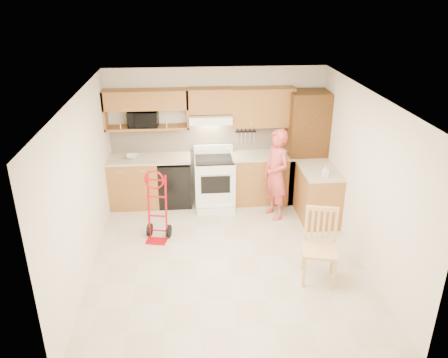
{
  "coord_description": "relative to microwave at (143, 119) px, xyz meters",
  "views": [
    {
      "loc": [
        -0.52,
        -5.76,
        3.85
      ],
      "look_at": [
        0.0,
        0.5,
        1.1
      ],
      "focal_mm": 35.94,
      "sensor_mm": 36.0,
      "label": 1
    }
  ],
  "objects": [
    {
      "name": "lower_cab_left",
      "position": [
        -0.23,
        -0.14,
        -1.19
      ],
      "size": [
        0.9,
        0.6,
        0.9
      ],
      "primitive_type": "cube",
      "color": "olive",
      "rests_on": "ground"
    },
    {
      "name": "wall_left",
      "position": [
        -0.69,
        -2.08,
        -0.39
      ],
      "size": [
        0.02,
        4.5,
        2.5
      ],
      "primitive_type": "cube",
      "color": "#F1E5CA",
      "rests_on": "ground"
    },
    {
      "name": "pantry_tall",
      "position": [
        2.97,
        -0.14,
        -0.59
      ],
      "size": [
        0.7,
        0.6,
        2.1
      ],
      "primitive_type": "cube",
      "color": "#583914",
      "rests_on": "ground"
    },
    {
      "name": "upper_cab_center",
      "position": [
        1.2,
        0.0,
        0.3
      ],
      "size": [
        0.76,
        0.33,
        0.44
      ],
      "primitive_type": "cube",
      "color": "olive",
      "rests_on": "wall_back"
    },
    {
      "name": "wall_back",
      "position": [
        1.32,
        0.17,
        -0.39
      ],
      "size": [
        4.0,
        0.02,
        2.5
      ],
      "primitive_type": "cube",
      "color": "#F1E5CA",
      "rests_on": "ground"
    },
    {
      "name": "countertop_left",
      "position": [
        0.07,
        -0.13,
        -0.72
      ],
      "size": [
        1.5,
        0.63,
        0.04
      ],
      "primitive_type": "cube",
      "color": "#BEAC8C",
      "rests_on": "lower_cab_left"
    },
    {
      "name": "countertop_right",
      "position": [
        2.15,
        -0.13,
        -0.72
      ],
      "size": [
        1.14,
        0.63,
        0.04
      ],
      "primitive_type": "cube",
      "color": "#BEAC8C",
      "rests_on": "lower_cab_right"
    },
    {
      "name": "soap_bottle",
      "position": [
        3.02,
        -1.24,
        -0.6
      ],
      "size": [
        0.1,
        0.1,
        0.19
      ],
      "primitive_type": "imported",
      "rotation": [
        0.0,
        0.0,
        0.12
      ],
      "color": "white",
      "rests_on": "countertop_return"
    },
    {
      "name": "ceiling",
      "position": [
        1.32,
        -2.08,
        0.87
      ],
      "size": [
        4.0,
        4.5,
        0.02
      ],
      "primitive_type": "cube",
      "color": "white",
      "rests_on": "ground"
    },
    {
      "name": "backsplash",
      "position": [
        1.32,
        0.15,
        -0.44
      ],
      "size": [
        3.92,
        0.03,
        0.55
      ],
      "primitive_type": "cube",
      "color": "beige",
      "rests_on": "wall_back"
    },
    {
      "name": "dishwasher",
      "position": [
        0.52,
        -0.14,
        -1.21
      ],
      "size": [
        0.6,
        0.6,
        0.85
      ],
      "primitive_type": "cube",
      "color": "black",
      "rests_on": "ground"
    },
    {
      "name": "wall_front",
      "position": [
        1.32,
        -4.34,
        -0.39
      ],
      "size": [
        4.0,
        0.02,
        2.5
      ],
      "primitive_type": "cube",
      "color": "#F1E5CA",
      "rests_on": "ground"
    },
    {
      "name": "hand_truck",
      "position": [
        0.24,
        -1.44,
        -1.09
      ],
      "size": [
        0.51,
        0.48,
        1.1
      ],
      "primitive_type": null,
      "rotation": [
        0.0,
        0.0,
        -0.22
      ],
      "color": "#B90810",
      "rests_on": "ground"
    },
    {
      "name": "bowl",
      "position": [
        -0.22,
        -0.14,
        -0.67
      ],
      "size": [
        0.25,
        0.25,
        0.06
      ],
      "primitive_type": "imported",
      "rotation": [
        0.0,
        0.0,
        -0.05
      ],
      "color": "white",
      "rests_on": "countertop_left"
    },
    {
      "name": "cab_return_right",
      "position": [
        3.02,
        -0.94,
        -1.19
      ],
      "size": [
        0.6,
        1.0,
        0.9
      ],
      "primitive_type": "cube",
      "color": "olive",
      "rests_on": "ground"
    },
    {
      "name": "floor",
      "position": [
        1.32,
        -2.08,
        -1.65
      ],
      "size": [
        4.0,
        4.5,
        0.02
      ],
      "primitive_type": "cube",
      "color": "#C3B396",
      "rests_on": "ground"
    },
    {
      "name": "person",
      "position": [
        2.29,
        -0.81,
        -0.82
      ],
      "size": [
        0.58,
        0.69,
        1.62
      ],
      "primitive_type": "imported",
      "rotation": [
        0.0,
        0.0,
        -1.19
      ],
      "color": "#BF433E",
      "rests_on": "ground"
    },
    {
      "name": "wall_right",
      "position": [
        3.33,
        -2.08,
        -0.39
      ],
      "size": [
        0.02,
        4.5,
        2.5
      ],
      "primitive_type": "cube",
      "color": "#F1E5CA",
      "rests_on": "ground"
    },
    {
      "name": "countertop_return",
      "position": [
        3.02,
        -0.94,
        -0.72
      ],
      "size": [
        0.63,
        1.0,
        0.04
      ],
      "primitive_type": "cube",
      "color": "#BEAC8C",
      "rests_on": "cab_return_right"
    },
    {
      "name": "microwave",
      "position": [
        0.0,
        0.0,
        0.0
      ],
      "size": [
        0.54,
        0.38,
        0.29
      ],
      "primitive_type": "imported",
      "rotation": [
        0.0,
        0.0,
        -0.05
      ],
      "color": "black",
      "rests_on": "upper_shelf_mw"
    },
    {
      "name": "upper_cab_left",
      "position": [
        0.07,
        0.0,
        0.34
      ],
      "size": [
        1.5,
        0.33,
        0.34
      ],
      "primitive_type": "cube",
      "color": "olive",
      "rests_on": "wall_back"
    },
    {
      "name": "upper_cab_right",
      "position": [
        2.15,
        0.0,
        0.16
      ],
      "size": [
        1.14,
        0.33,
        0.7
      ],
      "primitive_type": "cube",
      "color": "olive",
      "rests_on": "wall_back"
    },
    {
      "name": "lower_cab_right",
      "position": [
        2.15,
        -0.14,
        -1.19
      ],
      "size": [
        1.14,
        0.6,
        0.9
      ],
      "primitive_type": "cube",
      "color": "olive",
      "rests_on": "ground"
    },
    {
      "name": "range_hood",
      "position": [
        1.2,
        -0.06,
        -0.01
      ],
      "size": [
        0.76,
        0.46,
        0.14
      ],
      "primitive_type": "cube",
      "color": "white",
      "rests_on": "wall_back"
    },
    {
      "name": "knife_strip",
      "position": [
        1.87,
        0.12,
        -0.4
      ],
      "size": [
        0.4,
        0.05,
        0.29
      ],
      "primitive_type": null,
      "color": "black",
      "rests_on": "backsplash"
    },
    {
      "name": "dining_chair",
      "position": [
        2.55,
        -2.72,
        -1.11
      ],
      "size": [
        0.57,
        0.6,
        1.04
      ],
      "primitive_type": null,
      "rotation": [
        0.0,
        0.0,
        -0.23
      ],
      "color": "tan",
      "rests_on": "ground"
    },
    {
      "name": "range",
      "position": [
        1.25,
        -0.28,
        -1.1
      ],
      "size": [
        0.73,
        0.96,
        1.08
      ],
      "primitive_type": null,
      "color": "white",
      "rests_on": "ground"
    },
    {
      "name": "upper_shelf_mw",
      "position": [
        0.07,
        0.0,
        -0.17
      ],
      "size": [
        1.5,
        0.33,
        0.04
      ],
      "primitive_type": "cube",
      "color": "olive",
      "rests_on": "wall_back"
    }
  ]
}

